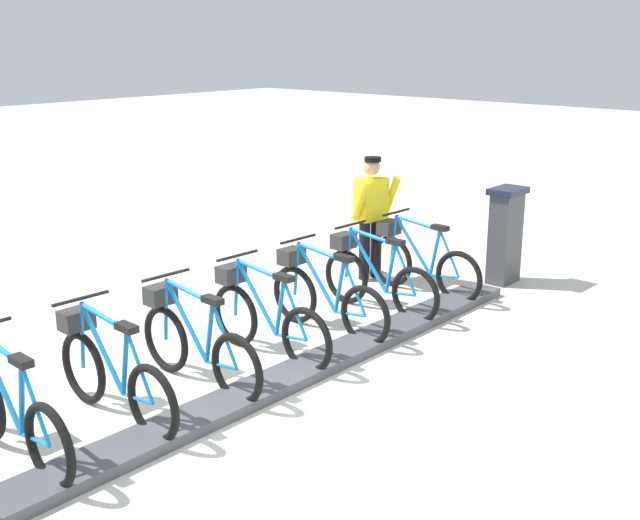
{
  "coord_description": "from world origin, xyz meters",
  "views": [
    {
      "loc": [
        -4.88,
        4.64,
        3.22
      ],
      "look_at": [
        0.5,
        -1.44,
        0.9
      ],
      "focal_mm": 44.86,
      "sensor_mm": 36.0,
      "label": 1
    }
  ],
  "objects": [
    {
      "name": "bike_docked_4",
      "position": [
        0.62,
        0.2,
        0.43
      ],
      "size": [
        1.72,
        0.54,
        1.02
      ],
      "color": "black",
      "rests_on": "ground"
    },
    {
      "name": "bike_docked_3",
      "position": [
        0.62,
        -0.72,
        0.43
      ],
      "size": [
        1.72,
        0.54,
        1.02
      ],
      "color": "black",
      "rests_on": "ground"
    },
    {
      "name": "worker_near_rack",
      "position": [
        1.46,
        -3.55,
        0.91
      ],
      "size": [
        0.55,
        0.68,
        1.66
      ],
      "color": "white",
      "rests_on": "ground"
    },
    {
      "name": "bike_docked_6",
      "position": [
        0.62,
        2.04,
        0.43
      ],
      "size": [
        1.72,
        0.54,
        1.02
      ],
      "color": "black",
      "rests_on": "ground"
    },
    {
      "name": "bike_docked_0",
      "position": [
        0.62,
        -3.48,
        0.43
      ],
      "size": [
        1.72,
        0.54,
        1.02
      ],
      "color": "black",
      "rests_on": "ground"
    },
    {
      "name": "payment_kiosk",
      "position": [
        0.05,
        -4.61,
        0.67
      ],
      "size": [
        0.36,
        0.52,
        1.28
      ],
      "color": "#38383D",
      "rests_on": "ground"
    },
    {
      "name": "bike_docked_1",
      "position": [
        0.62,
        -2.56,
        0.43
      ],
      "size": [
        1.72,
        0.54,
        1.02
      ],
      "color": "black",
      "rests_on": "ground"
    },
    {
      "name": "ground_plane",
      "position": [
        0.0,
        0.0,
        0.0
      ],
      "size": [
        60.0,
        60.0,
        0.0
      ],
      "primitive_type": "plane",
      "color": "beige"
    },
    {
      "name": "bike_docked_5",
      "position": [
        0.62,
        1.12,
        0.43
      ],
      "size": [
        1.72,
        0.54,
        1.02
      ],
      "color": "black",
      "rests_on": "ground"
    },
    {
      "name": "dock_rail_base",
      "position": [
        0.0,
        0.0,
        0.05
      ],
      "size": [
        0.44,
        8.15,
        0.1
      ],
      "primitive_type": "cube",
      "color": "#47474C",
      "rests_on": "ground"
    },
    {
      "name": "bike_docked_2",
      "position": [
        0.62,
        -1.64,
        0.43
      ],
      "size": [
        1.72,
        0.54,
        1.02
      ],
      "color": "black",
      "rests_on": "ground"
    }
  ]
}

